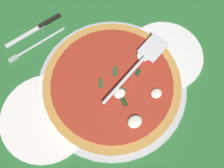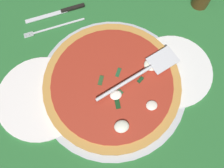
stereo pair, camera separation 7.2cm
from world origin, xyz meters
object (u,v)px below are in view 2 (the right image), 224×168
Objects in this scene: dinner_plate_left at (41,98)px; pizza at (112,84)px; dinner_plate_right at (173,71)px; pizza_server at (142,73)px; place_setting_far at (58,20)px.

pizza is (21.14, -2.09, 1.36)cm from dinner_plate_left.
dinner_plate_right is 19.09cm from pizza.
dinner_plate_right is 0.89× the size of pizza_server.
pizza_server is at bearing 1.05° from pizza.
place_setting_far is at bearing 112.21° from pizza.
dinner_plate_left is 30.21cm from pizza_server.
pizza is 1.51× the size of pizza_server.
dinner_plate_right is 40.69cm from place_setting_far.
place_setting_far is (10.08, 25.01, -0.14)cm from dinner_plate_left.
dinner_plate_left is 0.64× the size of pizza.
pizza_server reaches higher than dinner_plate_right.
dinner_plate_right is 0.59× the size of pizza.
pizza_server reaches higher than dinner_plate_left.
pizza_server is at bearing 177.56° from dinner_plate_right.
pizza_server is (8.72, 0.16, 2.79)cm from pizza.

